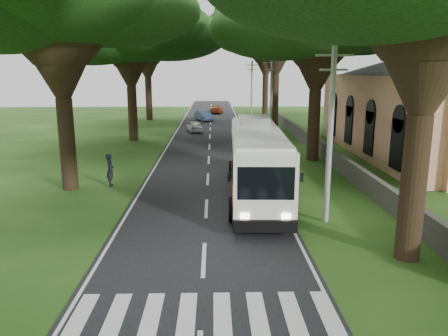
# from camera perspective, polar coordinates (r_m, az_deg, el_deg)

# --- Properties ---
(ground) EXTENTS (140.00, 140.00, 0.00)m
(ground) POSITION_cam_1_polar(r_m,az_deg,el_deg) (14.55, -2.82, -15.17)
(ground) COLOR #214513
(ground) RESTS_ON ground
(road) EXTENTS (8.00, 120.00, 0.04)m
(road) POSITION_cam_1_polar(r_m,az_deg,el_deg) (38.46, -1.93, 2.54)
(road) COLOR black
(road) RESTS_ON ground
(crosswalk) EXTENTS (8.00, 3.00, 0.01)m
(crosswalk) POSITION_cam_1_polar(r_m,az_deg,el_deg) (12.82, -3.04, -19.35)
(crosswalk) COLOR silver
(crosswalk) RESTS_ON ground
(property_wall) EXTENTS (0.35, 50.00, 1.20)m
(property_wall) POSITION_cam_1_polar(r_m,az_deg,el_deg) (38.36, 11.64, 3.15)
(property_wall) COLOR #383533
(property_wall) RESTS_ON ground
(church) EXTENTS (14.00, 24.00, 11.60)m
(church) POSITION_cam_1_polar(r_m,az_deg,el_deg) (38.64, 25.83, 8.66)
(church) COLOR tan
(church) RESTS_ON ground
(pole_near) EXTENTS (1.60, 0.24, 8.00)m
(pole_near) POSITION_cam_1_polar(r_m,az_deg,el_deg) (19.72, 13.73, 4.71)
(pole_near) COLOR gray
(pole_near) RESTS_ON ground
(pole_mid) EXTENTS (1.60, 0.24, 8.00)m
(pole_mid) POSITION_cam_1_polar(r_m,az_deg,el_deg) (39.28, 6.18, 8.82)
(pole_mid) COLOR gray
(pole_mid) RESTS_ON ground
(pole_far) EXTENTS (1.60, 0.24, 8.00)m
(pole_far) POSITION_cam_1_polar(r_m,az_deg,el_deg) (59.14, 3.64, 10.15)
(pole_far) COLOR gray
(pole_far) RESTS_ON ground
(tree_l_midb) EXTENTS (15.65, 15.65, 13.95)m
(tree_l_midb) POSITION_cam_1_polar(r_m,az_deg,el_deg) (43.74, -12.33, 17.37)
(tree_l_midb) COLOR black
(tree_l_midb) RESTS_ON ground
(tree_l_far) EXTENTS (13.64, 13.64, 14.57)m
(tree_l_far) POSITION_cam_1_polar(r_m,az_deg,el_deg) (61.68, -10.10, 16.92)
(tree_l_far) COLOR black
(tree_l_far) RESTS_ON ground
(tree_r_mida) EXTENTS (14.41, 14.41, 13.74)m
(tree_r_mida) POSITION_cam_1_polar(r_m,az_deg,el_deg) (33.94, 12.26, 18.83)
(tree_r_mida) COLOR black
(tree_r_mida) RESTS_ON ground
(tree_r_midb) EXTENTS (14.11, 14.11, 15.84)m
(tree_r_midb) POSITION_cam_1_polar(r_m,az_deg,el_deg) (51.69, 6.92, 19.17)
(tree_r_midb) COLOR black
(tree_r_midb) RESTS_ON ground
(tree_r_far) EXTENTS (14.17, 14.17, 15.29)m
(tree_r_far) POSITION_cam_1_polar(r_m,az_deg,el_deg) (69.54, 5.57, 17.06)
(tree_r_far) COLOR black
(tree_r_far) RESTS_ON ground
(coach_bus) EXTENTS (3.33, 12.70, 3.72)m
(coach_bus) POSITION_cam_1_polar(r_m,az_deg,el_deg) (23.77, 4.25, 1.03)
(coach_bus) COLOR white
(coach_bus) RESTS_ON ground
(distant_car_a) EXTENTS (2.21, 3.87, 1.24)m
(distant_car_a) POSITION_cam_1_polar(r_m,az_deg,el_deg) (48.82, -3.88, 5.45)
(distant_car_a) COLOR #A4A4A9
(distant_car_a) RESTS_ON road
(distant_car_b) EXTENTS (2.85, 4.54, 1.41)m
(distant_car_b) POSITION_cam_1_polar(r_m,az_deg,el_deg) (59.46, -2.64, 6.85)
(distant_car_b) COLOR navy
(distant_car_b) RESTS_ON road
(distant_car_c) EXTENTS (2.23, 4.61, 1.29)m
(distant_car_c) POSITION_cam_1_polar(r_m,az_deg,el_deg) (69.98, -0.99, 7.69)
(distant_car_c) COLOR maroon
(distant_car_c) RESTS_ON road
(pedestrian) EXTENTS (0.60, 0.79, 1.94)m
(pedestrian) POSITION_cam_1_polar(r_m,az_deg,el_deg) (26.85, -14.63, -0.25)
(pedestrian) COLOR black
(pedestrian) RESTS_ON ground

